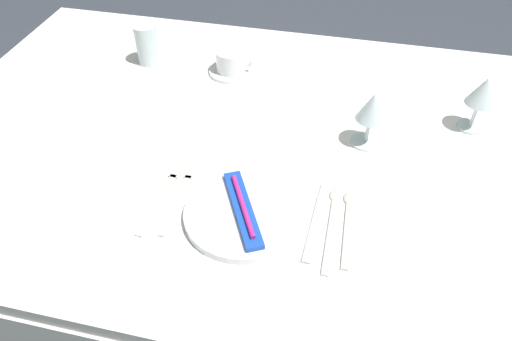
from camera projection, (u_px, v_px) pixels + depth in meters
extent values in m
plane|color=#383D47|center=(274.00, 303.00, 1.67)|extent=(6.00, 6.00, 0.00)
cube|color=white|center=(282.00, 147.00, 1.17)|extent=(1.80, 1.10, 0.04)
cube|color=white|center=(310.00, 68.00, 1.63)|extent=(1.80, 0.01, 0.18)
cylinder|color=brown|center=(99.00, 116.00, 1.87)|extent=(0.07, 0.07, 0.70)
cylinder|color=white|center=(243.00, 214.00, 0.98)|extent=(0.24, 0.24, 0.02)
cube|color=blue|center=(243.00, 209.00, 0.97)|extent=(0.13, 0.20, 0.01)
cylinder|color=#CC268C|center=(243.00, 205.00, 0.96)|extent=(0.09, 0.16, 0.01)
cube|color=beige|center=(176.00, 204.00, 1.01)|extent=(0.02, 0.17, 0.00)
cube|color=beige|center=(190.00, 173.00, 1.08)|extent=(0.02, 0.04, 0.00)
cube|color=beige|center=(157.00, 204.00, 1.01)|extent=(0.02, 0.18, 0.00)
cube|color=beige|center=(176.00, 172.00, 1.08)|extent=(0.02, 0.04, 0.00)
cube|color=beige|center=(314.00, 228.00, 0.96)|extent=(0.03, 0.18, 0.00)
cube|color=beige|center=(323.00, 193.00, 1.03)|extent=(0.02, 0.06, 0.00)
cube|color=beige|center=(330.00, 235.00, 0.95)|extent=(0.01, 0.20, 0.00)
ellipsoid|color=beige|center=(336.00, 195.00, 1.02)|extent=(0.03, 0.04, 0.01)
cube|color=beige|center=(347.00, 234.00, 0.95)|extent=(0.02, 0.17, 0.00)
ellipsoid|color=beige|center=(350.00, 198.00, 1.02)|extent=(0.03, 0.04, 0.01)
cylinder|color=white|center=(231.00, 71.00, 1.38)|extent=(0.13, 0.13, 0.01)
cylinder|color=white|center=(231.00, 60.00, 1.35)|extent=(0.09, 0.09, 0.06)
torus|color=white|center=(246.00, 61.00, 1.35)|extent=(0.04, 0.01, 0.04)
cylinder|color=silver|center=(365.00, 142.00, 1.15)|extent=(0.07, 0.07, 0.01)
cylinder|color=silver|center=(368.00, 130.00, 1.13)|extent=(0.01, 0.01, 0.07)
cone|color=silver|center=(373.00, 106.00, 1.08)|extent=(0.07, 0.07, 0.07)
cylinder|color=silver|center=(470.00, 126.00, 1.20)|extent=(0.06, 0.06, 0.01)
cylinder|color=silver|center=(474.00, 115.00, 1.17)|extent=(0.01, 0.01, 0.07)
cone|color=silver|center=(484.00, 91.00, 1.12)|extent=(0.07, 0.07, 0.07)
cylinder|color=silver|center=(147.00, 44.00, 1.39)|extent=(0.07, 0.07, 0.12)
cylinder|color=#C68C1E|center=(149.00, 52.00, 1.40)|extent=(0.06, 0.06, 0.06)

